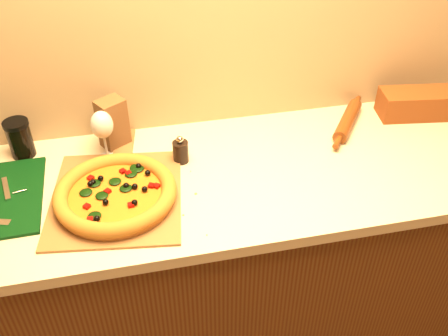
{
  "coord_description": "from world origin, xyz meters",
  "views": [
    {
      "loc": [
        -0.27,
        0.16,
        1.93
      ],
      "look_at": [
        -0.01,
        1.38,
        0.96
      ],
      "focal_mm": 40.0,
      "sensor_mm": 36.0,
      "label": 1
    }
  ],
  "objects_px": {
    "pizza": "(116,194)",
    "wine_glass": "(102,126)",
    "pizza_peel": "(117,193)",
    "rolling_pin": "(348,121)",
    "dark_jar": "(20,138)",
    "pepper_grinder": "(181,151)"
  },
  "relations": [
    {
      "from": "pizza",
      "to": "wine_glass",
      "type": "height_order",
      "value": "wine_glass"
    },
    {
      "from": "pizza_peel",
      "to": "rolling_pin",
      "type": "relative_size",
      "value": 2.01
    },
    {
      "from": "rolling_pin",
      "to": "dark_jar",
      "type": "relative_size",
      "value": 2.3
    },
    {
      "from": "pizza",
      "to": "dark_jar",
      "type": "xyz_separation_m",
      "value": [
        -0.3,
        0.32,
        0.04
      ]
    },
    {
      "from": "rolling_pin",
      "to": "wine_glass",
      "type": "bearing_deg",
      "value": -179.19
    },
    {
      "from": "pizza",
      "to": "pepper_grinder",
      "type": "distance_m",
      "value": 0.28
    },
    {
      "from": "pizza",
      "to": "rolling_pin",
      "type": "bearing_deg",
      "value": 16.01
    },
    {
      "from": "pizza_peel",
      "to": "dark_jar",
      "type": "height_order",
      "value": "dark_jar"
    },
    {
      "from": "pizza_peel",
      "to": "wine_glass",
      "type": "relative_size",
      "value": 3.37
    },
    {
      "from": "rolling_pin",
      "to": "wine_glass",
      "type": "distance_m",
      "value": 0.9
    },
    {
      "from": "pizza",
      "to": "wine_glass",
      "type": "relative_size",
      "value": 2.02
    },
    {
      "from": "pepper_grinder",
      "to": "rolling_pin",
      "type": "distance_m",
      "value": 0.65
    },
    {
      "from": "pizza_peel",
      "to": "dark_jar",
      "type": "xyz_separation_m",
      "value": [
        -0.31,
        0.28,
        0.06
      ]
    },
    {
      "from": "pizza_peel",
      "to": "pizza",
      "type": "height_order",
      "value": "pizza"
    },
    {
      "from": "pizza_peel",
      "to": "rolling_pin",
      "type": "bearing_deg",
      "value": 21.61
    },
    {
      "from": "wine_glass",
      "to": "dark_jar",
      "type": "height_order",
      "value": "wine_glass"
    },
    {
      "from": "pizza_peel",
      "to": "rolling_pin",
      "type": "xyz_separation_m",
      "value": [
        0.87,
        0.21,
        0.02
      ]
    },
    {
      "from": "pizza",
      "to": "wine_glass",
      "type": "distance_m",
      "value": 0.26
    },
    {
      "from": "wine_glass",
      "to": "pizza_peel",
      "type": "bearing_deg",
      "value": -83.33
    },
    {
      "from": "wine_glass",
      "to": "dark_jar",
      "type": "distance_m",
      "value": 0.3
    },
    {
      "from": "dark_jar",
      "to": "pepper_grinder",
      "type": "bearing_deg",
      "value": -15.95
    },
    {
      "from": "dark_jar",
      "to": "wine_glass",
      "type": "bearing_deg",
      "value": -16.08
    }
  ]
}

